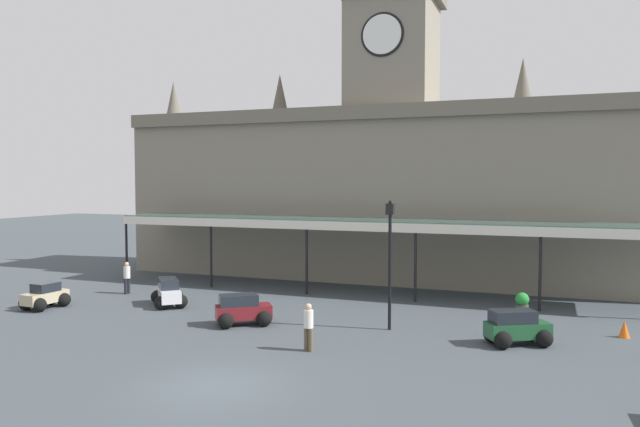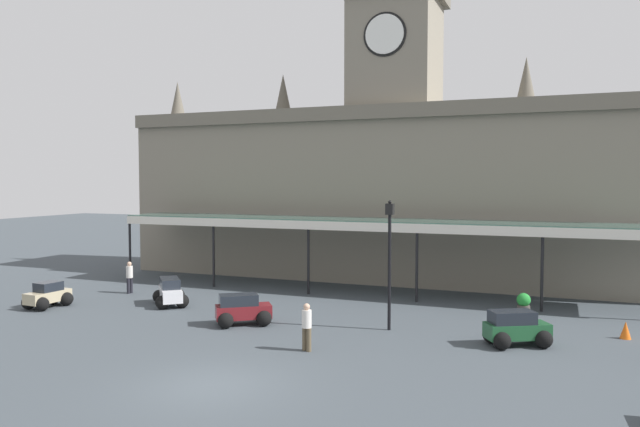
# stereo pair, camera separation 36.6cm
# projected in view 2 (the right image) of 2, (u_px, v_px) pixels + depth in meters

# --- Properties ---
(ground_plane) EXTENTS (140.00, 140.00, 0.00)m
(ground_plane) POSITION_uv_depth(u_px,v_px,m) (211.00, 386.00, 17.43)
(ground_plane) COLOR #3D454B
(station_building) EXTENTS (32.89, 6.30, 17.48)m
(station_building) POSITION_uv_depth(u_px,v_px,m) (395.00, 182.00, 36.30)
(station_building) COLOR gray
(station_building) RESTS_ON ground
(entrance_canopy) EXTENTS (28.74, 3.26, 3.89)m
(entrance_canopy) POSITION_uv_depth(u_px,v_px,m) (368.00, 222.00, 31.43)
(entrance_canopy) COLOR #38564C
(entrance_canopy) RESTS_ON ground
(car_maroon_estate) EXTENTS (2.42, 2.28, 1.27)m
(car_maroon_estate) POSITION_uv_depth(u_px,v_px,m) (242.00, 311.00, 24.76)
(car_maroon_estate) COLOR maroon
(car_maroon_estate) RESTS_ON ground
(car_green_estate) EXTENTS (2.43, 2.18, 1.27)m
(car_green_estate) POSITION_uv_depth(u_px,v_px,m) (516.00, 330.00, 21.63)
(car_green_estate) COLOR #1E512D
(car_green_estate) RESTS_ON ground
(car_beige_sedan) EXTENTS (1.63, 2.12, 1.19)m
(car_beige_sedan) POSITION_uv_depth(u_px,v_px,m) (48.00, 297.00, 28.15)
(car_beige_sedan) COLOR tan
(car_beige_sedan) RESTS_ON ground
(car_white_estate) EXTENTS (2.34, 2.40, 1.27)m
(car_white_estate) POSITION_uv_depth(u_px,v_px,m) (170.00, 293.00, 28.65)
(car_white_estate) COLOR silver
(car_white_estate) RESTS_ON ground
(pedestrian_crossing_forecourt) EXTENTS (0.37, 0.34, 1.67)m
(pedestrian_crossing_forecourt) POSITION_uv_depth(u_px,v_px,m) (307.00, 325.00, 20.95)
(pedestrian_crossing_forecourt) COLOR brown
(pedestrian_crossing_forecourt) RESTS_ON ground
(pedestrian_near_entrance) EXTENTS (0.34, 0.39, 1.67)m
(pedestrian_near_entrance) POSITION_uv_depth(u_px,v_px,m) (130.00, 276.00, 31.65)
(pedestrian_near_entrance) COLOR black
(pedestrian_near_entrance) RESTS_ON ground
(victorian_lamppost) EXTENTS (0.30, 0.30, 5.15)m
(victorian_lamppost) POSITION_uv_depth(u_px,v_px,m) (390.00, 250.00, 23.77)
(victorian_lamppost) COLOR black
(victorian_lamppost) RESTS_ON ground
(traffic_cone) EXTENTS (0.40, 0.40, 0.65)m
(traffic_cone) POSITION_uv_depth(u_px,v_px,m) (626.00, 330.00, 22.60)
(traffic_cone) COLOR orange
(traffic_cone) RESTS_ON ground
(planter_by_canopy) EXTENTS (0.60, 0.60, 0.96)m
(planter_by_canopy) POSITION_uv_depth(u_px,v_px,m) (524.00, 304.00, 26.64)
(planter_by_canopy) COLOR #47423D
(planter_by_canopy) RESTS_ON ground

